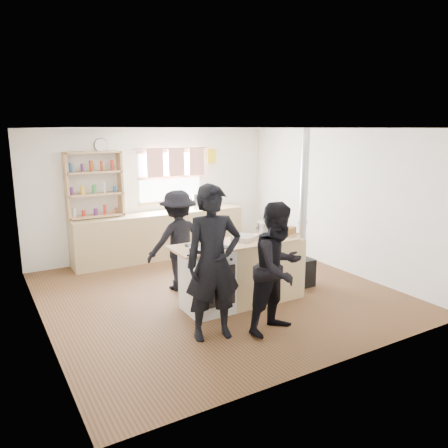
{
  "coord_description": "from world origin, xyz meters",
  "views": [
    {
      "loc": [
        -3.13,
        -5.6,
        2.49
      ],
      "look_at": [
        0.08,
        -0.1,
        1.1
      ],
      "focal_mm": 35.0,
      "sensor_mm": 36.0,
      "label": 1
    }
  ],
  "objects_px": {
    "skillet_greens": "(200,249)",
    "flue_heater": "(302,246)",
    "person_far": "(178,240)",
    "person_near_right": "(278,268)",
    "roast_tray": "(245,238)",
    "bread_board": "(290,232)",
    "stockpot_stove": "(205,236)",
    "person_near_left": "(213,263)",
    "cooking_island": "(243,272)",
    "stockpot_counter": "(266,229)",
    "thermos": "(195,202)"
  },
  "relations": [
    {
      "from": "roast_tray",
      "to": "cooking_island",
      "type": "bearing_deg",
      "value": -144.06
    },
    {
      "from": "skillet_greens",
      "to": "bread_board",
      "type": "distance_m",
      "value": 1.56
    },
    {
      "from": "thermos",
      "to": "person_near_right",
      "type": "height_order",
      "value": "person_near_right"
    },
    {
      "from": "cooking_island",
      "to": "roast_tray",
      "type": "height_order",
      "value": "roast_tray"
    },
    {
      "from": "skillet_greens",
      "to": "person_far",
      "type": "height_order",
      "value": "person_far"
    },
    {
      "from": "stockpot_counter",
      "to": "person_far",
      "type": "height_order",
      "value": "person_far"
    },
    {
      "from": "cooking_island",
      "to": "person_near_right",
      "type": "xyz_separation_m",
      "value": [
        -0.12,
        -0.98,
        0.36
      ]
    },
    {
      "from": "cooking_island",
      "to": "stockpot_counter",
      "type": "bearing_deg",
      "value": 12.08
    },
    {
      "from": "skillet_greens",
      "to": "flue_heater",
      "type": "height_order",
      "value": "flue_heater"
    },
    {
      "from": "skillet_greens",
      "to": "person_near_right",
      "type": "bearing_deg",
      "value": -51.56
    },
    {
      "from": "thermos",
      "to": "stockpot_counter",
      "type": "distance_m",
      "value": 2.67
    },
    {
      "from": "person_far",
      "to": "roast_tray",
      "type": "bearing_deg",
      "value": 118.13
    },
    {
      "from": "thermos",
      "to": "person_near_left",
      "type": "xyz_separation_m",
      "value": [
        -1.5,
        -3.49,
        -0.11
      ]
    },
    {
      "from": "thermos",
      "to": "roast_tray",
      "type": "relative_size",
      "value": 0.73
    },
    {
      "from": "skillet_greens",
      "to": "stockpot_counter",
      "type": "xyz_separation_m",
      "value": [
        1.24,
        0.26,
        0.08
      ]
    },
    {
      "from": "person_near_left",
      "to": "roast_tray",
      "type": "bearing_deg",
      "value": 49.82
    },
    {
      "from": "stockpot_stove",
      "to": "flue_heater",
      "type": "relative_size",
      "value": 0.09
    },
    {
      "from": "roast_tray",
      "to": "person_near_left",
      "type": "relative_size",
      "value": 0.21
    },
    {
      "from": "roast_tray",
      "to": "person_near_left",
      "type": "distance_m",
      "value": 1.18
    },
    {
      "from": "bread_board",
      "to": "person_near_left",
      "type": "relative_size",
      "value": 0.18
    },
    {
      "from": "cooking_island",
      "to": "person_near_right",
      "type": "distance_m",
      "value": 1.05
    },
    {
      "from": "person_far",
      "to": "thermos",
      "type": "bearing_deg",
      "value": -126.96
    },
    {
      "from": "cooking_island",
      "to": "flue_heater",
      "type": "bearing_deg",
      "value": 6.66
    },
    {
      "from": "person_far",
      "to": "person_near_right",
      "type": "bearing_deg",
      "value": 99.33
    },
    {
      "from": "skillet_greens",
      "to": "stockpot_stove",
      "type": "relative_size",
      "value": 1.76
    },
    {
      "from": "person_far",
      "to": "person_near_left",
      "type": "bearing_deg",
      "value": 76.13
    },
    {
      "from": "flue_heater",
      "to": "skillet_greens",
      "type": "bearing_deg",
      "value": -171.49
    },
    {
      "from": "person_far",
      "to": "skillet_greens",
      "type": "bearing_deg",
      "value": 76.5
    },
    {
      "from": "cooking_island",
      "to": "stockpot_counter",
      "type": "relative_size",
      "value": 6.34
    },
    {
      "from": "person_near_left",
      "to": "person_near_right",
      "type": "bearing_deg",
      "value": -7.76
    },
    {
      "from": "stockpot_counter",
      "to": "bread_board",
      "type": "relative_size",
      "value": 0.93
    },
    {
      "from": "flue_heater",
      "to": "person_near_right",
      "type": "distance_m",
      "value": 1.74
    },
    {
      "from": "stockpot_stove",
      "to": "person_near_right",
      "type": "distance_m",
      "value": 1.27
    },
    {
      "from": "stockpot_stove",
      "to": "person_far",
      "type": "bearing_deg",
      "value": 94.09
    },
    {
      "from": "cooking_island",
      "to": "stockpot_stove",
      "type": "relative_size",
      "value": 8.5
    },
    {
      "from": "flue_heater",
      "to": "person_far",
      "type": "xyz_separation_m",
      "value": [
        -1.76,
        0.87,
        0.13
      ]
    },
    {
      "from": "thermos",
      "to": "roast_tray",
      "type": "xyz_separation_m",
      "value": [
        -0.58,
        -2.74,
        -0.08
      ]
    },
    {
      "from": "cooking_island",
      "to": "person_near_left",
      "type": "relative_size",
      "value": 1.05
    },
    {
      "from": "skillet_greens",
      "to": "flue_heater",
      "type": "bearing_deg",
      "value": 8.51
    },
    {
      "from": "stockpot_stove",
      "to": "roast_tray",
      "type": "bearing_deg",
      "value": -19.79
    },
    {
      "from": "stockpot_stove",
      "to": "bread_board",
      "type": "xyz_separation_m",
      "value": [
        1.29,
        -0.27,
        -0.03
      ]
    },
    {
      "from": "cooking_island",
      "to": "flue_heater",
      "type": "height_order",
      "value": "flue_heater"
    },
    {
      "from": "roast_tray",
      "to": "person_near_left",
      "type": "xyz_separation_m",
      "value": [
        -0.92,
        -0.74,
        -0.03
      ]
    },
    {
      "from": "skillet_greens",
      "to": "roast_tray",
      "type": "bearing_deg",
      "value": 12.57
    },
    {
      "from": "thermos",
      "to": "skillet_greens",
      "type": "distance_m",
      "value": 3.24
    },
    {
      "from": "person_near_right",
      "to": "roast_tray",
      "type": "bearing_deg",
      "value": 67.64
    },
    {
      "from": "roast_tray",
      "to": "bread_board",
      "type": "xyz_separation_m",
      "value": [
        0.75,
        -0.08,
        0.01
      ]
    },
    {
      "from": "flue_heater",
      "to": "person_near_left",
      "type": "distance_m",
      "value": 2.27
    },
    {
      "from": "flue_heater",
      "to": "person_near_right",
      "type": "xyz_separation_m",
      "value": [
        -1.32,
        -1.12,
        0.16
      ]
    },
    {
      "from": "thermos",
      "to": "flue_heater",
      "type": "distance_m",
      "value": 2.72
    }
  ]
}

